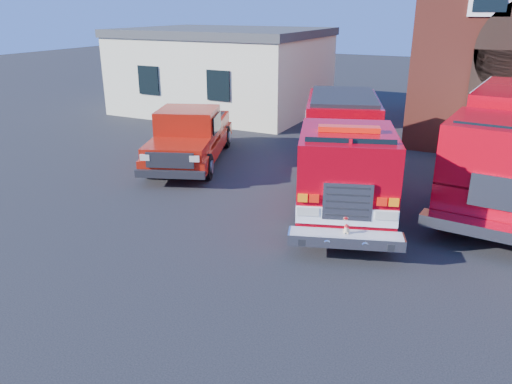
% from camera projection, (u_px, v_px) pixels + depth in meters
% --- Properties ---
extents(ground, '(100.00, 100.00, 0.00)m').
position_uv_depth(ground, '(276.00, 224.00, 13.30)').
color(ground, black).
rests_on(ground, ground).
extents(side_building, '(10.20, 8.20, 4.35)m').
position_uv_depth(side_building, '(224.00, 70.00, 27.18)').
color(side_building, beige).
rests_on(side_building, ground).
extents(fire_engine, '(5.12, 9.14, 2.72)m').
position_uv_depth(fire_engine, '(343.00, 149.00, 14.99)').
color(fire_engine, black).
rests_on(fire_engine, ground).
extents(pickup_truck, '(4.28, 6.57, 2.03)m').
position_uv_depth(pickup_truck, '(191.00, 136.00, 18.33)').
color(pickup_truck, black).
rests_on(pickup_truck, ground).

